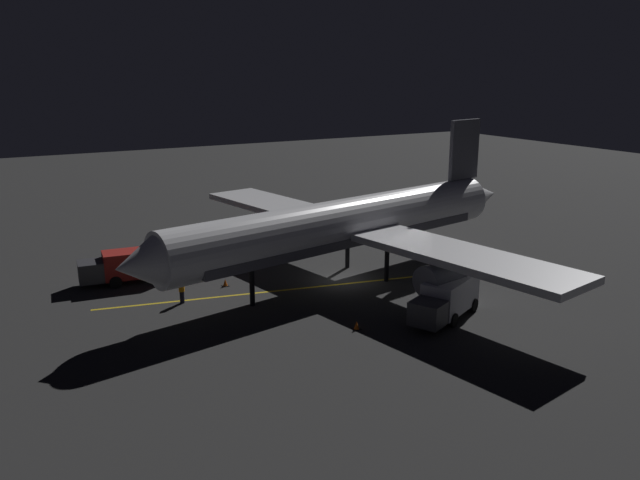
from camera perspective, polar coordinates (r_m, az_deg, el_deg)
ground_plane at (r=48.85m, az=2.05°, el=-3.78°), size 180.00×180.00×0.20m
apron_guide_stripe at (r=46.99m, az=-2.15°, el=-4.42°), size 6.23×28.25×0.01m
airliner at (r=48.01m, az=2.65°, el=1.36°), size 36.92×36.80×11.56m
baggage_truck at (r=50.19m, az=-16.93°, el=-2.27°), size 2.83×6.74×2.47m
catering_truck at (r=41.96m, az=11.33°, el=-5.22°), size 4.54×6.70×2.61m
ground_crew_worker at (r=44.96m, az=-12.37°, el=-4.50°), size 0.40×0.40×1.74m
traffic_cone_near_left at (r=39.89m, az=3.32°, el=-7.72°), size 0.50×0.50×0.55m
traffic_cone_near_right at (r=48.01m, az=-8.54°, el=-3.84°), size 0.50×0.50×0.55m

